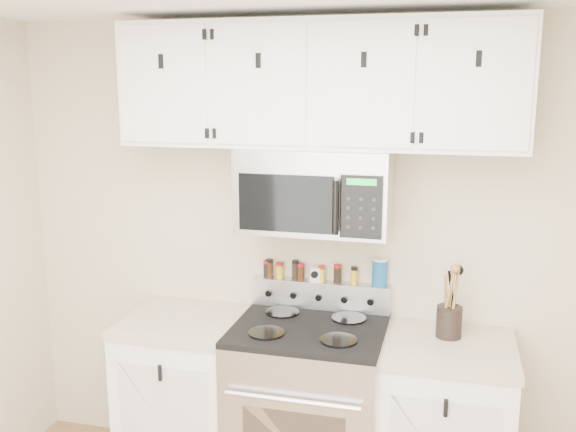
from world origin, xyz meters
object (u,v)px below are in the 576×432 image
at_px(range, 308,410).
at_px(utensil_crock, 449,319).
at_px(salt_canister, 380,272).
at_px(microwave, 316,190).

height_order(range, utensil_crock, utensil_crock).
relative_size(range, utensil_crock, 3.00).
bearing_deg(salt_canister, utensil_crock, -25.01).
distance_m(range, salt_canister, 0.81).
distance_m(microwave, utensil_crock, 0.92).
bearing_deg(range, microwave, 89.77).
distance_m(microwave, salt_canister, 0.58).
height_order(range, salt_canister, salt_canister).
xyz_separation_m(microwave, utensil_crock, (0.69, -0.02, -0.62)).
bearing_deg(salt_canister, microwave, -153.91).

